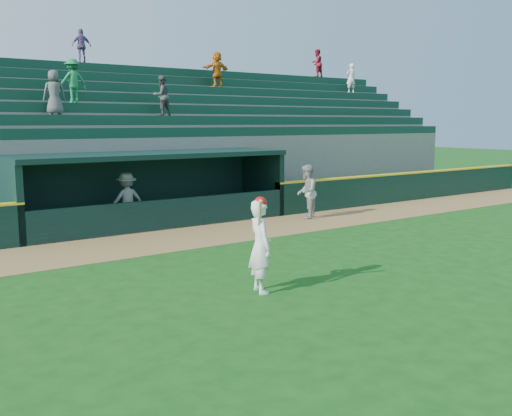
{
  "coord_description": "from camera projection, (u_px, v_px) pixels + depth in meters",
  "views": [
    {
      "loc": [
        -8.34,
        -10.13,
        3.47
      ],
      "look_at": [
        0.0,
        1.6,
        1.3
      ],
      "focal_mm": 40.0,
      "sensor_mm": 36.0,
      "label": 1
    }
  ],
  "objects": [
    {
      "name": "ground",
      "position": [
        295.0,
        271.0,
        13.46
      ],
      "size": [
        120.0,
        120.0,
        0.0
      ],
      "primitive_type": "plane",
      "color": "#144812",
      "rests_on": "ground"
    },
    {
      "name": "warning_track",
      "position": [
        193.0,
        237.0,
        17.41
      ],
      "size": [
        40.0,
        3.0,
        0.01
      ],
      "primitive_type": "cube",
      "color": "olive",
      "rests_on": "ground"
    },
    {
      "name": "field_wall_right",
      "position": [
        414.0,
        187.0,
        25.67
      ],
      "size": [
        15.5,
        0.3,
        1.2
      ],
      "primitive_type": "cube",
      "color": "black",
      "rests_on": "ground"
    },
    {
      "name": "wall_stripe_right",
      "position": [
        414.0,
        173.0,
        25.58
      ],
      "size": [
        15.5,
        0.32,
        0.06
      ],
      "primitive_type": "cube",
      "color": "yellow",
      "rests_on": "field_wall_right"
    },
    {
      "name": "dugout_player_front",
      "position": [
        307.0,
        192.0,
        20.59
      ],
      "size": [
        1.21,
        1.17,
        1.96
      ],
      "primitive_type": "imported",
      "rotation": [
        0.0,
        0.0,
        3.8
      ],
      "color": "#989994",
      "rests_on": "ground"
    },
    {
      "name": "dugout_player_inside",
      "position": [
        127.0,
        200.0,
        18.97
      ],
      "size": [
        1.2,
        0.71,
        1.82
      ],
      "primitive_type": "imported",
      "rotation": [
        0.0,
        0.0,
        3.11
      ],
      "color": "#A8A8A3",
      "rests_on": "ground"
    },
    {
      "name": "dugout",
      "position": [
        149.0,
        184.0,
        19.71
      ],
      "size": [
        9.4,
        2.8,
        2.46
      ],
      "color": "#63635F",
      "rests_on": "ground"
    },
    {
      "name": "stands",
      "position": [
        100.0,
        149.0,
        23.22
      ],
      "size": [
        34.5,
        6.25,
        7.51
      ],
      "color": "slate",
      "rests_on": "ground"
    },
    {
      "name": "batter_at_plate",
      "position": [
        260.0,
        245.0,
        11.62
      ],
      "size": [
        0.64,
        0.84,
        2.0
      ],
      "color": "white",
      "rests_on": "ground"
    }
  ]
}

